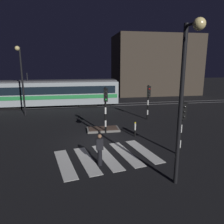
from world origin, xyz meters
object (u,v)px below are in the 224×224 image
at_px(street_lamp_trackside_left, 21,73).
at_px(traffic_light_corner_far_right, 148,97).
at_px(traffic_light_median_centre, 106,103).
at_px(traffic_light_corner_near_right, 182,120).
at_px(street_lamp_near_kerb, 185,87).
at_px(pedestrian_waiting_at_kerb, 100,150).
at_px(bollard_island_edge, 135,129).
at_px(tram, 50,93).

bearing_deg(street_lamp_trackside_left, traffic_light_corner_far_right, -17.18).
height_order(traffic_light_median_centre, traffic_light_corner_far_right, traffic_light_median_centre).
relative_size(traffic_light_corner_near_right, street_lamp_near_kerb, 0.48).
height_order(traffic_light_median_centre, pedestrian_waiting_at_kerb, traffic_light_median_centre).
xyz_separation_m(traffic_light_corner_near_right, street_lamp_near_kerb, (-1.60, -2.97, 2.19)).
relative_size(traffic_light_corner_far_right, street_lamp_trackside_left, 0.48).
distance_m(traffic_light_corner_near_right, pedestrian_waiting_at_kerb, 4.90).
distance_m(street_lamp_trackside_left, bollard_island_edge, 12.95).
xyz_separation_m(traffic_light_corner_far_right, bollard_island_edge, (-2.55, -4.53, -1.60)).
bearing_deg(traffic_light_corner_near_right, traffic_light_median_centre, 126.75).
height_order(pedestrian_waiting_at_kerb, bollard_island_edge, pedestrian_waiting_at_kerb).
bearing_deg(street_lamp_trackside_left, traffic_light_corner_near_right, -47.43).
xyz_separation_m(street_lamp_near_kerb, tram, (-7.16, 19.24, -2.59)).
distance_m(traffic_light_median_centre, traffic_light_corner_near_right, 6.06).
bearing_deg(street_lamp_near_kerb, street_lamp_trackside_left, 122.11).
height_order(traffic_light_median_centre, street_lamp_near_kerb, street_lamp_near_kerb).
height_order(traffic_light_corner_near_right, traffic_light_corner_far_right, traffic_light_corner_far_right).
relative_size(traffic_light_corner_near_right, traffic_light_corner_far_right, 0.99).
xyz_separation_m(traffic_light_corner_near_right, street_lamp_trackside_left, (-10.92, 11.89, 2.21)).
relative_size(street_lamp_trackside_left, bollard_island_edge, 6.14).
bearing_deg(street_lamp_trackside_left, tram, 63.74).
height_order(traffic_light_corner_far_right, street_lamp_near_kerb, street_lamp_near_kerb).
xyz_separation_m(traffic_light_median_centre, traffic_light_corner_near_right, (3.62, -4.85, -0.18)).
bearing_deg(street_lamp_trackside_left, street_lamp_near_kerb, -57.89).
distance_m(traffic_light_corner_near_right, street_lamp_trackside_left, 16.30).
distance_m(traffic_light_corner_far_right, street_lamp_near_kerb, 11.68).
height_order(street_lamp_near_kerb, bollard_island_edge, street_lamp_near_kerb).
bearing_deg(pedestrian_waiting_at_kerb, traffic_light_corner_far_right, 56.78).
bearing_deg(bollard_island_edge, traffic_light_median_centre, 150.02).
relative_size(traffic_light_corner_near_right, tram, 0.20).
bearing_deg(bollard_island_edge, tram, 119.56).
relative_size(traffic_light_corner_far_right, tram, 0.20).
distance_m(traffic_light_corner_far_right, street_lamp_trackside_left, 12.59).
bearing_deg(traffic_light_corner_near_right, traffic_light_corner_far_right, 83.62).
distance_m(traffic_light_median_centre, street_lamp_near_kerb, 8.32).
bearing_deg(tram, bollard_island_edge, -60.44).
bearing_deg(bollard_island_edge, street_lamp_near_kerb, -89.74).
xyz_separation_m(traffic_light_corner_near_right, bollard_island_edge, (-1.63, 3.70, -1.59)).
distance_m(street_lamp_trackside_left, street_lamp_near_kerb, 17.54).
height_order(traffic_light_median_centre, bollard_island_edge, traffic_light_median_centre).
height_order(street_lamp_trackside_left, tram, street_lamp_trackside_left).
height_order(traffic_light_corner_far_right, pedestrian_waiting_at_kerb, traffic_light_corner_far_right).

